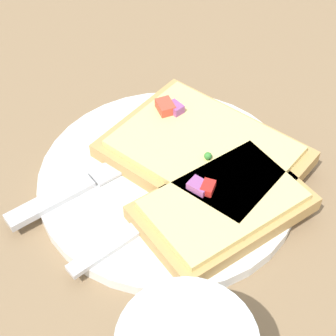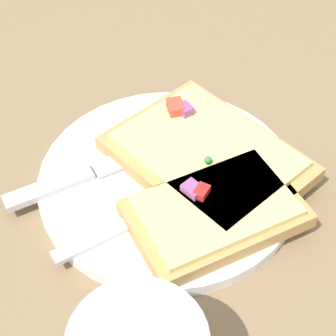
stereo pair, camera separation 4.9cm
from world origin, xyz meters
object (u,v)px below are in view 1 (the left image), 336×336
(plate, at_px, (168,180))
(pizza_slice_corner, at_px, (223,206))
(knife, at_px, (99,176))
(pizza_slice_main, at_px, (204,152))
(fork, at_px, (178,201))

(plate, height_order, pizza_slice_corner, pizza_slice_corner)
(knife, height_order, pizza_slice_main, pizza_slice_main)
(fork, bearing_deg, knife, 117.19)
(fork, relative_size, pizza_slice_corner, 1.24)
(pizza_slice_main, bearing_deg, pizza_slice_corner, -39.36)
(plate, distance_m, knife, 0.06)
(knife, relative_size, pizza_slice_main, 1.01)
(plate, xyz_separation_m, pizza_slice_main, (-0.01, 0.04, 0.02))
(fork, height_order, knife, knife)
(knife, bearing_deg, pizza_slice_main, -23.32)
(plate, height_order, fork, fork)
(plate, distance_m, pizza_slice_corner, 0.06)
(fork, distance_m, knife, 0.08)
(pizza_slice_main, bearing_deg, knife, -127.58)
(pizza_slice_corner, bearing_deg, knife, -55.66)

